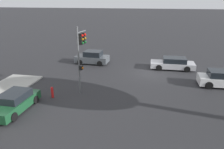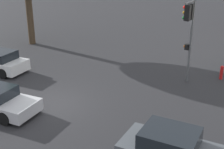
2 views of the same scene
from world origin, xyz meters
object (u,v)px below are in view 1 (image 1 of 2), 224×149
traffic_signal (81,48)px  crossing_car_2 (173,64)px  parked_car_0 (14,102)px  crossing_car_0 (221,79)px  crossing_car_1 (92,58)px  fire_hydrant (52,92)px

traffic_signal → crossing_car_2: bearing=51.9°
parked_car_0 → crossing_car_0: bearing=117.5°
traffic_signal → crossing_car_0: 12.79m
crossing_car_1 → crossing_car_2: size_ratio=0.83×
traffic_signal → parked_car_0: (3.67, 4.22, -3.16)m
crossing_car_2 → traffic_signal: bearing=43.5°
crossing_car_2 → parked_car_0: size_ratio=1.14×
traffic_signal → fire_hydrant: traffic_signal is taller
traffic_signal → parked_car_0: bearing=-123.9°
crossing_car_0 → crossing_car_1: size_ratio=1.02×
parked_car_0 → fire_hydrant: 2.99m
crossing_car_1 → parked_car_0: size_ratio=0.94×
traffic_signal → fire_hydrant: 4.23m
crossing_car_1 → parked_car_0: 12.69m
crossing_car_0 → fire_hydrant: bearing=-160.1°
traffic_signal → crossing_car_2: size_ratio=1.14×
crossing_car_0 → crossing_car_2: size_ratio=0.84×
crossing_car_0 → parked_car_0: bearing=-154.5°
crossing_car_2 → fire_hydrant: 13.82m
crossing_car_2 → fire_hydrant: size_ratio=5.25×
crossing_car_2 → crossing_car_1: bearing=-3.8°
traffic_signal → fire_hydrant: size_ratio=6.01×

